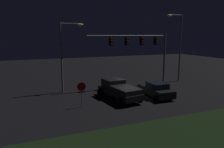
% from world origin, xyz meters
% --- Properties ---
extents(ground_plane, '(80.00, 80.00, 0.00)m').
position_xyz_m(ground_plane, '(0.00, 0.00, 0.00)').
color(ground_plane, black).
extents(grass_median, '(23.27, 5.69, 0.10)m').
position_xyz_m(grass_median, '(0.00, -9.93, 0.05)').
color(grass_median, black).
rests_on(grass_median, ground_plane).
extents(pickup_truck, '(3.32, 5.61, 1.80)m').
position_xyz_m(pickup_truck, '(-1.76, -0.78, 1.00)').
color(pickup_truck, black).
rests_on(pickup_truck, ground_plane).
extents(car_sedan, '(2.56, 4.45, 1.51)m').
position_xyz_m(car_sedan, '(2.04, -1.62, 0.74)').
color(car_sedan, black).
rests_on(car_sedan, ground_plane).
extents(traffic_signal_gantry, '(10.32, 0.56, 6.50)m').
position_xyz_m(traffic_signal_gantry, '(3.11, 3.27, 5.03)').
color(traffic_signal_gantry, slate).
rests_on(traffic_signal_gantry, ground_plane).
extents(street_lamp_left, '(2.60, 0.44, 7.54)m').
position_xyz_m(street_lamp_left, '(-5.89, 3.73, 4.80)').
color(street_lamp_left, slate).
rests_on(street_lamp_left, ground_plane).
extents(street_lamp_right, '(2.41, 0.44, 8.90)m').
position_xyz_m(street_lamp_right, '(8.85, 3.75, 5.52)').
color(street_lamp_right, slate).
rests_on(street_lamp_right, ground_plane).
extents(stop_sign, '(0.76, 0.08, 2.23)m').
position_xyz_m(stop_sign, '(-5.79, -2.02, 1.56)').
color(stop_sign, slate).
rests_on(stop_sign, ground_plane).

